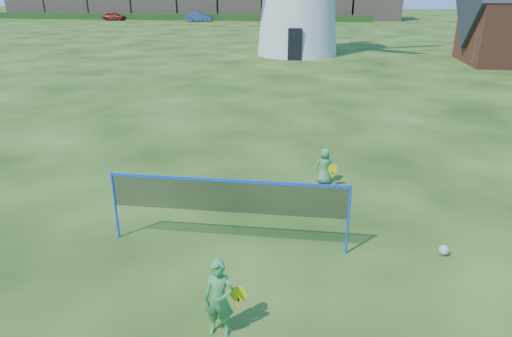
{
  "coord_description": "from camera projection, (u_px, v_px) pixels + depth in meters",
  "views": [
    {
      "loc": [
        1.48,
        -8.9,
        5.26
      ],
      "look_at": [
        0.2,
        0.5,
        1.5
      ],
      "focal_mm": 32.58,
      "sensor_mm": 36.0,
      "label": 1
    }
  ],
  "objects": [
    {
      "name": "car_right",
      "position": [
        199.0,
        17.0,
        70.95
      ],
      "size": [
        4.06,
        1.66,
        1.31
      ],
      "primitive_type": "imported",
      "rotation": [
        0.0,
        0.0,
        1.64
      ],
      "color": "navy",
      "rests_on": "ground"
    },
    {
      "name": "badminton_net",
      "position": [
        228.0,
        197.0,
        9.66
      ],
      "size": [
        5.05,
        0.05,
        1.55
      ],
      "color": "blue",
      "rests_on": "ground"
    },
    {
      "name": "ground",
      "position": [
        244.0,
        239.0,
        10.32
      ],
      "size": [
        220.0,
        220.0,
        0.0
      ],
      "primitive_type": "plane",
      "color": "black",
      "rests_on": "ground"
    },
    {
      "name": "play_ball",
      "position": [
        444.0,
        250.0,
        9.68
      ],
      "size": [
        0.22,
        0.22,
        0.22
      ],
      "primitive_type": "sphere",
      "color": "green",
      "rests_on": "ground"
    },
    {
      "name": "car_left",
      "position": [
        114.0,
        16.0,
        73.07
      ],
      "size": [
        3.77,
        1.76,
        1.25
      ],
      "primitive_type": "imported",
      "rotation": [
        0.0,
        0.0,
        1.49
      ],
      "color": "maroon",
      "rests_on": "ground"
    },
    {
      "name": "hedge",
      "position": [
        173.0,
        17.0,
        73.68
      ],
      "size": [
        62.0,
        0.8,
        1.0
      ],
      "primitive_type": "cube",
      "color": "#193814",
      "rests_on": "ground"
    },
    {
      "name": "player_girl",
      "position": [
        219.0,
        299.0,
        7.29
      ],
      "size": [
        0.68,
        0.37,
        1.35
      ],
      "rotation": [
        0.0,
        0.0,
        -0.09
      ],
      "color": "#378B41",
      "rests_on": "ground"
    },
    {
      "name": "player_boy",
      "position": [
        325.0,
        166.0,
        13.03
      ],
      "size": [
        0.62,
        0.41,
        1.03
      ],
      "rotation": [
        0.0,
        0.0,
        3.06
      ],
      "color": "#438B4F",
      "rests_on": "ground"
    }
  ]
}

